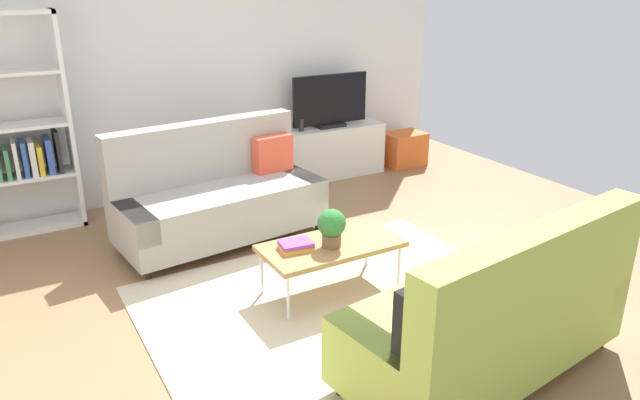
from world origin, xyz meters
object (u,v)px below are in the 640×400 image
object	(u,v)px
bookshelf	(8,136)
table_book_0	(296,247)
couch_green	(492,315)
vase_0	(285,126)
tv_console	(329,151)
couch_beige	(218,195)
potted_plant	(332,226)
bottle_0	(301,125)
coffee_table	(331,247)
storage_trunk	(404,149)
tv	(330,102)

from	to	relation	value
bookshelf	table_book_0	distance (m)	3.11
couch_green	vase_0	bearing A→B (deg)	73.97
tv_console	bookshelf	world-z (taller)	bookshelf
bookshelf	table_book_0	xyz separation A→B (m)	(1.73, -2.52, -0.53)
couch_beige	table_book_0	world-z (taller)	couch_beige
couch_green	potted_plant	xyz separation A→B (m)	(-0.32, 1.38, 0.15)
bookshelf	table_book_0	size ratio (longest dim) A/B	8.75
couch_beige	bottle_0	size ratio (longest dim) A/B	13.39
couch_beige	bottle_0	world-z (taller)	couch_beige
couch_green	bottle_0	bearing A→B (deg)	71.39
potted_plant	bottle_0	xyz separation A→B (m)	(1.11, 2.56, 0.12)
coffee_table	potted_plant	bearing A→B (deg)	-118.66
couch_beige	vase_0	size ratio (longest dim) A/B	16.25
couch_beige	table_book_0	size ratio (longest dim) A/B	8.24
couch_beige	couch_green	world-z (taller)	same
bookshelf	storage_trunk	distance (m)	4.67
couch_green	coffee_table	xyz separation A→B (m)	(-0.30, 1.42, -0.05)
tv	bookshelf	bearing A→B (deg)	179.35
couch_green	potted_plant	distance (m)	1.42
tv	vase_0	world-z (taller)	tv
bookshelf	vase_0	bearing A→B (deg)	0.59
table_book_0	bottle_0	world-z (taller)	bottle_0
tv_console	storage_trunk	world-z (taller)	tv_console
potted_plant	vase_0	size ratio (longest dim) A/B	2.50
couch_beige	couch_green	size ratio (longest dim) A/B	0.99
couch_green	vase_0	distance (m)	4.08
storage_trunk	bottle_0	bearing A→B (deg)	177.73
coffee_table	bottle_0	distance (m)	2.75
potted_plant	vase_0	distance (m)	2.81
vase_0	tv_console	bearing A→B (deg)	-4.93
couch_green	vase_0	size ratio (longest dim) A/B	16.36
potted_plant	vase_0	bearing A→B (deg)	70.48
tv	table_book_0	world-z (taller)	tv
couch_green	tv_console	size ratio (longest dim) A/B	1.42
vase_0	bottle_0	distance (m)	0.19
tv_console	bottle_0	bearing A→B (deg)	-174.45
bookshelf	bottle_0	world-z (taller)	bookshelf
tv	coffee_table	bearing A→B (deg)	-120.55
coffee_table	potted_plant	xyz separation A→B (m)	(-0.03, -0.05, 0.20)
tv	storage_trunk	xyz separation A→B (m)	(1.10, -0.08, -0.73)
vase_0	couch_beige	bearing A→B (deg)	-137.97
couch_green	bookshelf	bearing A→B (deg)	112.81
vase_0	bottle_0	bearing A→B (deg)	-28.11
storage_trunk	coffee_table	bearing A→B (deg)	-136.63
bookshelf	potted_plant	bearing A→B (deg)	-52.67
storage_trunk	bookshelf	bearing A→B (deg)	178.51
tv	couch_green	bearing A→B (deg)	-106.86
bottle_0	vase_0	bearing A→B (deg)	151.89
tv_console	tv	distance (m)	0.63
bookshelf	storage_trunk	world-z (taller)	bookshelf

